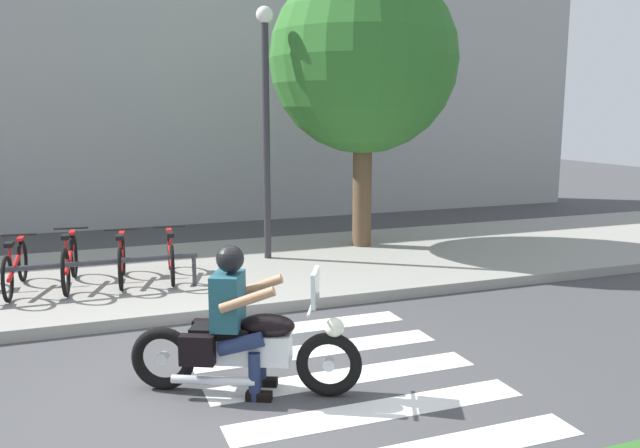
% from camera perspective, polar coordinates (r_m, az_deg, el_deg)
% --- Properties ---
extents(ground_plane, '(48.00, 48.00, 0.00)m').
position_cam_1_polar(ground_plane, '(6.43, -8.14, -14.53)').
color(ground_plane, '#424244').
extents(sidewalk, '(24.00, 4.40, 0.15)m').
position_cam_1_polar(sidewalk, '(10.57, -13.46, -4.49)').
color(sidewalk, gray).
rests_on(sidewalk, ground).
extents(crosswalk_stripe_1, '(2.80, 0.40, 0.01)m').
position_cam_1_polar(crosswalk_stripe_1, '(6.10, 5.19, -15.83)').
color(crosswalk_stripe_1, white).
rests_on(crosswalk_stripe_1, ground).
extents(crosswalk_stripe_2, '(2.80, 0.40, 0.01)m').
position_cam_1_polar(crosswalk_stripe_2, '(6.77, 2.16, -13.13)').
color(crosswalk_stripe_2, white).
rests_on(crosswalk_stripe_2, ground).
extents(crosswalk_stripe_3, '(2.80, 0.40, 0.01)m').
position_cam_1_polar(crosswalk_stripe_3, '(7.46, -0.27, -10.89)').
color(crosswalk_stripe_3, white).
rests_on(crosswalk_stripe_3, ground).
extents(crosswalk_stripe_4, '(2.80, 0.40, 0.01)m').
position_cam_1_polar(crosswalk_stripe_4, '(8.17, -2.25, -9.02)').
color(crosswalk_stripe_4, white).
rests_on(crosswalk_stripe_4, ground).
extents(motorcycle, '(2.04, 1.10, 1.21)m').
position_cam_1_polar(motorcycle, '(6.29, -6.49, -10.59)').
color(motorcycle, black).
rests_on(motorcycle, ground).
extents(rider, '(0.76, 0.70, 1.43)m').
position_cam_1_polar(rider, '(6.19, -7.26, -7.37)').
color(rider, '#1E4C59').
rests_on(rider, ground).
extents(bicycle_2, '(0.48, 1.71, 0.75)m').
position_cam_1_polar(bicycle_2, '(10.04, -25.01, -3.45)').
color(bicycle_2, black).
rests_on(bicycle_2, sidewalk).
extents(bicycle_3, '(0.48, 1.71, 0.80)m').
position_cam_1_polar(bicycle_3, '(10.00, -20.96, -3.11)').
color(bicycle_3, black).
rests_on(bicycle_3, sidewalk).
extents(bicycle_4, '(0.48, 1.57, 0.75)m').
position_cam_1_polar(bicycle_4, '(10.02, -16.89, -2.98)').
color(bicycle_4, black).
rests_on(bicycle_4, sidewalk).
extents(bicycle_5, '(0.48, 1.63, 0.74)m').
position_cam_1_polar(bicycle_5, '(10.09, -12.86, -2.73)').
color(bicycle_5, black).
rests_on(bicycle_5, sidewalk).
extents(bike_rack, '(4.15, 0.07, 0.49)m').
position_cam_1_polar(bike_rack, '(9.46, -23.14, -3.63)').
color(bike_rack, '#333338').
rests_on(bike_rack, sidewalk).
extents(street_lamp, '(0.28, 0.28, 4.31)m').
position_cam_1_polar(street_lamp, '(11.01, -4.73, 9.64)').
color(street_lamp, '#2D2D33').
rests_on(street_lamp, ground).
extents(tree_near_rack, '(3.38, 3.38, 5.25)m').
position_cam_1_polar(tree_near_rack, '(12.09, 3.81, 14.07)').
color(tree_near_rack, brown).
rests_on(tree_near_rack, ground).
extents(building_backdrop, '(24.00, 1.20, 7.16)m').
position_cam_1_polar(building_backdrop, '(15.96, -16.69, 12.81)').
color(building_backdrop, '#A2A2A2').
rests_on(building_backdrop, ground).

